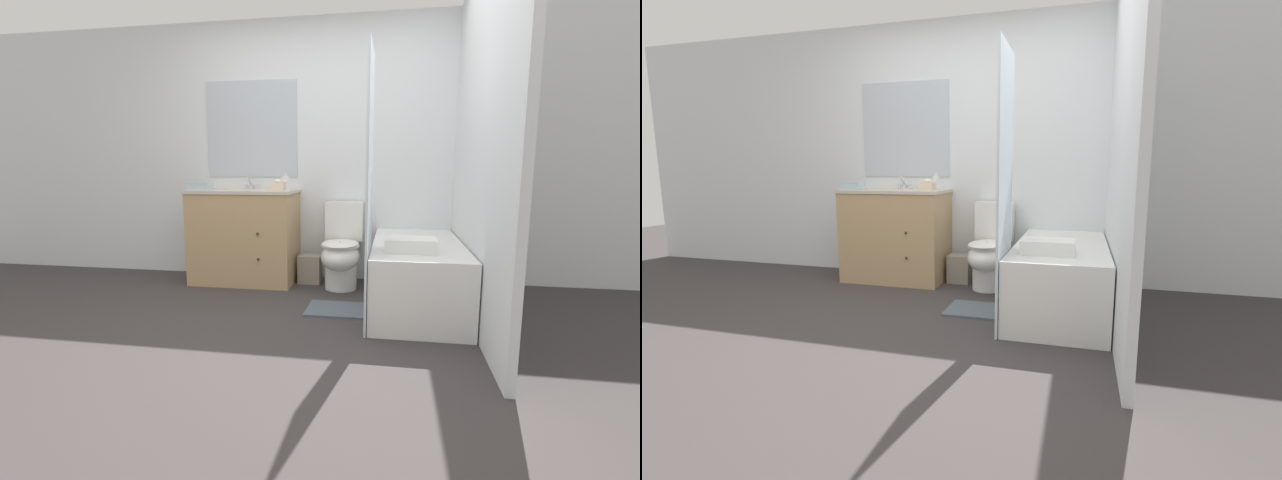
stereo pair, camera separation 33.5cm
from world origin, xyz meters
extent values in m
plane|color=#383333|center=(0.00, 0.00, 0.00)|extent=(14.00, 14.00, 0.00)
cube|color=silver|center=(0.00, 1.69, 1.25)|extent=(8.00, 0.05, 2.50)
cube|color=#B2BCC6|center=(-0.73, 1.66, 1.48)|extent=(0.92, 0.01, 0.93)
cube|color=silver|center=(1.25, 0.83, 1.25)|extent=(0.05, 2.67, 2.50)
cube|color=tan|center=(-0.73, 1.39, 0.43)|extent=(0.97, 0.56, 0.86)
cube|color=beige|center=(-0.73, 1.39, 0.88)|extent=(0.99, 0.58, 0.03)
cylinder|color=white|center=(-0.73, 1.39, 0.84)|extent=(0.35, 0.35, 0.10)
sphere|color=#382D23|center=(-0.51, 1.10, 0.52)|extent=(0.02, 0.02, 0.02)
sphere|color=#382D23|center=(-0.51, 1.10, 0.29)|extent=(0.02, 0.02, 0.02)
cylinder|color=silver|center=(-0.73, 1.60, 0.91)|extent=(0.04, 0.04, 0.04)
cylinder|color=silver|center=(-0.73, 1.56, 0.97)|extent=(0.02, 0.11, 0.09)
cylinder|color=silver|center=(-0.78, 1.60, 0.91)|extent=(0.03, 0.03, 0.04)
cylinder|color=silver|center=(-0.67, 1.60, 0.91)|extent=(0.03, 0.03, 0.04)
cylinder|color=white|center=(0.22, 1.28, 0.11)|extent=(0.29, 0.29, 0.23)
ellipsoid|color=white|center=(0.22, 1.21, 0.32)|extent=(0.34, 0.50, 0.26)
torus|color=white|center=(0.22, 1.21, 0.41)|extent=(0.35, 0.35, 0.04)
cube|color=white|center=(0.22, 1.56, 0.60)|extent=(0.36, 0.18, 0.37)
ellipsoid|color=white|center=(0.22, 1.21, 0.43)|extent=(0.33, 0.48, 0.02)
cube|color=white|center=(0.87, 0.90, 0.26)|extent=(0.69, 1.53, 0.51)
cube|color=#A8ADAE|center=(0.87, 0.90, 0.51)|extent=(0.57, 1.41, 0.01)
cube|color=silver|center=(0.52, 0.37, 0.93)|extent=(0.01, 0.51, 1.86)
cube|color=gray|center=(-0.10, 1.44, 0.13)|extent=(0.21, 0.18, 0.27)
cube|color=beige|center=(-0.39, 1.36, 0.93)|extent=(0.14, 0.12, 0.08)
ellipsoid|color=white|center=(-0.39, 1.36, 0.98)|extent=(0.06, 0.04, 0.03)
cylinder|color=silver|center=(-0.34, 1.44, 0.96)|extent=(0.06, 0.06, 0.13)
cylinder|color=silver|center=(-0.34, 1.44, 1.04)|extent=(0.04, 0.04, 0.03)
cube|color=silver|center=(-1.08, 1.20, 0.93)|extent=(0.21, 0.13, 0.08)
cube|color=white|center=(0.80, 0.49, 0.56)|extent=(0.36, 0.24, 0.10)
cube|color=#4C5660|center=(0.28, 0.65, 0.01)|extent=(0.50, 0.38, 0.02)
camera|label=1|loc=(0.68, -2.51, 1.08)|focal=24.00mm
camera|label=2|loc=(1.00, -2.44, 1.08)|focal=24.00mm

